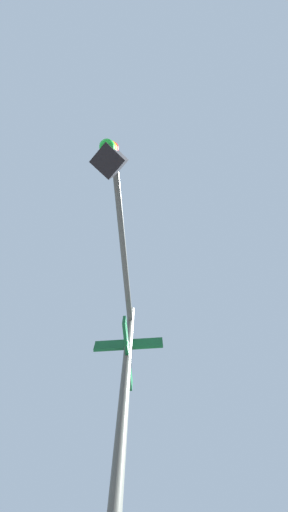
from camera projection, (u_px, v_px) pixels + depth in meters
name	position (u px, v px, depth m)	size (l,w,h in m)	color
traffic_signal_near	(116.00, 294.00, 3.18)	(2.48, 2.33, 5.81)	#474C47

